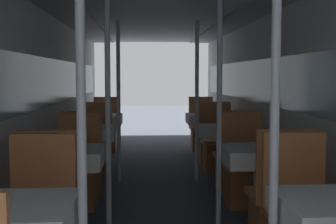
% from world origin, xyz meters
% --- Properties ---
extents(wall_left, '(0.05, 10.57, 2.13)m').
position_xyz_m(wall_left, '(-1.31, 3.88, 1.10)').
color(wall_left, silver).
rests_on(wall_left, ground_plane).
extents(wall_right, '(0.05, 10.57, 2.13)m').
position_xyz_m(wall_right, '(1.31, 3.88, 1.10)').
color(wall_right, silver).
rests_on(wall_right, ground_plane).
extents(ceiling_panel, '(2.63, 10.57, 0.07)m').
position_xyz_m(ceiling_panel, '(0.00, 3.88, 2.17)').
color(ceiling_panel, silver).
rests_on(ceiling_panel, wall_left).
extents(dining_table_left_0, '(0.67, 0.67, 0.74)m').
position_xyz_m(dining_table_left_0, '(-0.90, 0.99, 0.63)').
color(dining_table_left_0, '#4C4C51').
rests_on(dining_table_left_0, ground_plane).
extents(support_pole_left_0, '(0.05, 0.05, 2.13)m').
position_xyz_m(support_pole_left_0, '(-0.52, 0.99, 1.06)').
color(support_pole_left_0, silver).
rests_on(support_pole_left_0, ground_plane).
extents(dining_table_left_1, '(0.67, 0.67, 0.74)m').
position_xyz_m(dining_table_left_1, '(-0.90, 2.83, 0.63)').
color(dining_table_left_1, '#4C4C51').
rests_on(dining_table_left_1, ground_plane).
extents(chair_left_near_1, '(0.45, 0.45, 1.00)m').
position_xyz_m(chair_left_near_1, '(-0.90, 2.19, 0.30)').
color(chair_left_near_1, '#9C5B31').
rests_on(chair_left_near_1, ground_plane).
extents(chair_left_far_1, '(0.45, 0.45, 1.00)m').
position_xyz_m(chair_left_far_1, '(-0.90, 3.48, 0.30)').
color(chair_left_far_1, '#9C5B31').
rests_on(chair_left_far_1, ground_plane).
extents(support_pole_left_1, '(0.05, 0.05, 2.13)m').
position_xyz_m(support_pole_left_1, '(-0.52, 2.83, 1.06)').
color(support_pole_left_1, silver).
rests_on(support_pole_left_1, ground_plane).
extents(dining_table_left_2, '(0.67, 0.67, 0.74)m').
position_xyz_m(dining_table_left_2, '(-0.90, 4.68, 0.63)').
color(dining_table_left_2, '#4C4C51').
rests_on(dining_table_left_2, ground_plane).
extents(chair_left_near_2, '(0.45, 0.45, 1.00)m').
position_xyz_m(chair_left_near_2, '(-0.90, 4.04, 0.30)').
color(chair_left_near_2, '#9C5B31').
rests_on(chair_left_near_2, ground_plane).
extents(chair_left_far_2, '(0.45, 0.45, 1.00)m').
position_xyz_m(chair_left_far_2, '(-0.90, 5.32, 0.30)').
color(chair_left_far_2, '#9C5B31').
rests_on(chair_left_far_2, ground_plane).
extents(support_pole_left_2, '(0.05, 0.05, 2.13)m').
position_xyz_m(support_pole_left_2, '(-0.52, 4.68, 1.06)').
color(support_pole_left_2, silver).
rests_on(support_pole_left_2, ground_plane).
extents(dining_table_left_3, '(0.67, 0.67, 0.74)m').
position_xyz_m(dining_table_left_3, '(-0.90, 6.53, 0.63)').
color(dining_table_left_3, '#4C4C51').
rests_on(dining_table_left_3, ground_plane).
extents(chair_left_near_3, '(0.45, 0.45, 1.00)m').
position_xyz_m(chair_left_near_3, '(-0.90, 5.89, 0.30)').
color(chair_left_near_3, '#9C5B31').
rests_on(chair_left_near_3, ground_plane).
extents(chair_left_far_3, '(0.45, 0.45, 1.00)m').
position_xyz_m(chair_left_far_3, '(-0.90, 7.17, 0.30)').
color(chair_left_far_3, '#9C5B31').
rests_on(chair_left_far_3, ground_plane).
extents(support_pole_right_0, '(0.05, 0.05, 2.13)m').
position_xyz_m(support_pole_right_0, '(0.52, 0.99, 1.06)').
color(support_pole_right_0, silver).
rests_on(support_pole_right_0, ground_plane).
extents(dining_table_right_1, '(0.67, 0.67, 0.74)m').
position_xyz_m(dining_table_right_1, '(0.90, 2.83, 0.63)').
color(dining_table_right_1, '#4C4C51').
rests_on(dining_table_right_1, ground_plane).
extents(chair_right_near_1, '(0.45, 0.45, 1.00)m').
position_xyz_m(chair_right_near_1, '(0.90, 2.19, 0.30)').
color(chair_right_near_1, '#9C5B31').
rests_on(chair_right_near_1, ground_plane).
extents(chair_right_far_1, '(0.45, 0.45, 1.00)m').
position_xyz_m(chair_right_far_1, '(0.90, 3.48, 0.30)').
color(chair_right_far_1, '#9C5B31').
rests_on(chair_right_far_1, ground_plane).
extents(support_pole_right_1, '(0.05, 0.05, 2.13)m').
position_xyz_m(support_pole_right_1, '(0.52, 2.83, 1.06)').
color(support_pole_right_1, silver).
rests_on(support_pole_right_1, ground_plane).
extents(dining_table_right_2, '(0.67, 0.67, 0.74)m').
position_xyz_m(dining_table_right_2, '(0.90, 4.68, 0.63)').
color(dining_table_right_2, '#4C4C51').
rests_on(dining_table_right_2, ground_plane).
extents(chair_right_near_2, '(0.45, 0.45, 1.00)m').
position_xyz_m(chair_right_near_2, '(0.90, 4.04, 0.30)').
color(chair_right_near_2, '#9C5B31').
rests_on(chair_right_near_2, ground_plane).
extents(chair_right_far_2, '(0.45, 0.45, 1.00)m').
position_xyz_m(chair_right_far_2, '(0.90, 5.32, 0.30)').
color(chair_right_far_2, '#9C5B31').
rests_on(chair_right_far_2, ground_plane).
extents(support_pole_right_2, '(0.05, 0.05, 2.13)m').
position_xyz_m(support_pole_right_2, '(0.52, 4.68, 1.06)').
color(support_pole_right_2, silver).
rests_on(support_pole_right_2, ground_plane).
extents(dining_table_right_3, '(0.67, 0.67, 0.74)m').
position_xyz_m(dining_table_right_3, '(0.90, 6.53, 0.63)').
color(dining_table_right_3, '#4C4C51').
rests_on(dining_table_right_3, ground_plane).
extents(chair_right_near_3, '(0.45, 0.45, 1.00)m').
position_xyz_m(chair_right_near_3, '(0.90, 5.89, 0.30)').
color(chair_right_near_3, '#9C5B31').
rests_on(chair_right_near_3, ground_plane).
extents(chair_right_far_3, '(0.45, 0.45, 1.00)m').
position_xyz_m(chair_right_far_3, '(0.90, 7.17, 0.30)').
color(chair_right_far_3, '#9C5B31').
rests_on(chair_right_far_3, ground_plane).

